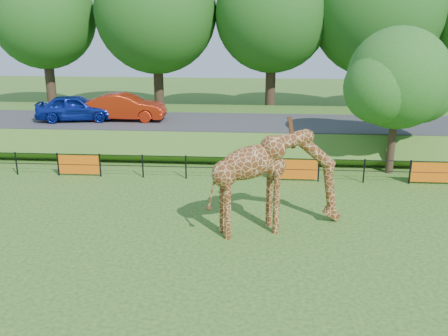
# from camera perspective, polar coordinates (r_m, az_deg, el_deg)

# --- Properties ---
(ground) EXTENTS (90.00, 90.00, 0.00)m
(ground) POSITION_cam_1_polar(r_m,az_deg,el_deg) (15.42, -1.28, -10.85)
(ground) COLOR #205314
(ground) RESTS_ON ground
(giraffe) EXTENTS (4.95, 2.65, 3.54)m
(giraffe) POSITION_cam_1_polar(r_m,az_deg,el_deg) (17.17, 6.12, -1.49)
(giraffe) COLOR #5B2E12
(giraffe) RESTS_ON ground
(perimeter_fence) EXTENTS (28.07, 0.10, 1.10)m
(perimeter_fence) POSITION_cam_1_polar(r_m,az_deg,el_deg) (22.60, 0.64, 0.00)
(perimeter_fence) COLOR black
(perimeter_fence) RESTS_ON ground
(embankment) EXTENTS (40.00, 9.00, 1.30)m
(embankment) POSITION_cam_1_polar(r_m,az_deg,el_deg) (29.81, 1.56, 4.47)
(embankment) COLOR #205314
(embankment) RESTS_ON ground
(road) EXTENTS (40.00, 5.00, 0.12)m
(road) POSITION_cam_1_polar(r_m,az_deg,el_deg) (28.19, 1.42, 5.20)
(road) COLOR #2F2F32
(road) RESTS_ON embankment
(car_blue) EXTENTS (4.56, 2.44, 1.47)m
(car_blue) POSITION_cam_1_polar(r_m,az_deg,el_deg) (29.55, -16.59, 6.63)
(car_blue) COLOR #1328A0
(car_blue) RESTS_ON road
(car_red) EXTENTS (4.57, 1.61, 1.50)m
(car_red) POSITION_cam_1_polar(r_m,az_deg,el_deg) (29.01, -11.26, 6.86)
(car_red) COLOR #AF240C
(car_red) RESTS_ON road
(visitor) EXTENTS (0.65, 0.50, 1.59)m
(visitor) POSITION_cam_1_polar(r_m,az_deg,el_deg) (23.83, 4.94, 1.48)
(visitor) COLOR black
(visitor) RESTS_ON ground
(tree_east) EXTENTS (5.40, 4.71, 6.76)m
(tree_east) POSITION_cam_1_polar(r_m,az_deg,el_deg) (24.18, 19.46, 9.23)
(tree_east) COLOR #2D2214
(tree_east) RESTS_ON ground
(bg_tree_line) EXTENTS (37.30, 8.80, 11.82)m
(bg_tree_line) POSITION_cam_1_polar(r_m,az_deg,el_deg) (35.53, 5.36, 17.12)
(bg_tree_line) COLOR #2D2214
(bg_tree_line) RESTS_ON ground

